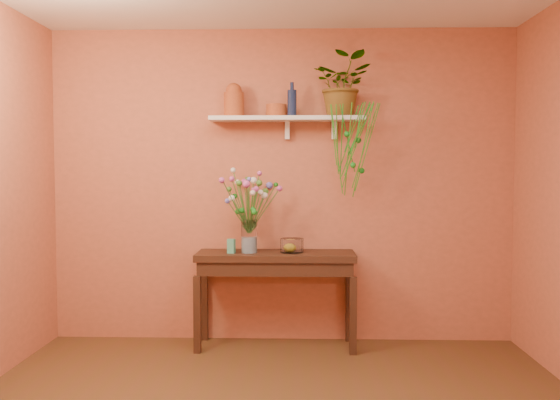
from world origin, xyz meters
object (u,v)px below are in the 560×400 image
at_px(terracotta_jug, 234,101).
at_px(glass_vase, 249,239).
at_px(sideboard, 276,266).
at_px(spider_plant, 343,85).
at_px(glass_bowl, 292,246).
at_px(blue_bottle, 292,103).
at_px(bouquet, 250,194).

relative_size(terracotta_jug, glass_vase, 1.02).
relative_size(sideboard, spider_plant, 2.53).
bearing_deg(glass_bowl, spider_plant, 13.20).
bearing_deg(blue_bottle, bouquet, -163.49).
xyz_separation_m(blue_bottle, spider_plant, (0.43, 0.03, 0.14)).
relative_size(spider_plant, glass_bowl, 2.69).
height_order(sideboard, spider_plant, spider_plant).
distance_m(terracotta_jug, glass_vase, 1.17).
bearing_deg(glass_bowl, terracotta_jug, 169.57).
height_order(terracotta_jug, blue_bottle, blue_bottle).
relative_size(glass_vase, bouquet, 0.50).
xyz_separation_m(glass_vase, bouquet, (0.01, 0.01, 0.37)).
height_order(sideboard, glass_bowl, glass_bowl).
distance_m(sideboard, blue_bottle, 1.38).
distance_m(sideboard, terracotta_jug, 1.44).
bearing_deg(glass_vase, bouquet, 40.89).
xyz_separation_m(sideboard, blue_bottle, (0.13, 0.08, 1.37)).
bearing_deg(spider_plant, glass_bowl, -166.80).
height_order(terracotta_jug, glass_bowl, terracotta_jug).
height_order(terracotta_jug, spider_plant, spider_plant).
height_order(bouquet, glass_bowl, bouquet).
bearing_deg(spider_plant, blue_bottle, -176.51).
bearing_deg(sideboard, bouquet, -174.42).
xyz_separation_m(terracotta_jug, glass_bowl, (0.49, -0.09, -1.22)).
distance_m(sideboard, glass_vase, 0.32).
xyz_separation_m(spider_plant, glass_vase, (-0.78, -0.14, -1.28)).
distance_m(sideboard, bouquet, 0.64).
bearing_deg(terracotta_jug, blue_bottle, -1.88).
height_order(spider_plant, bouquet, spider_plant).
height_order(glass_vase, glass_bowl, glass_vase).
bearing_deg(glass_vase, glass_bowl, 5.61).
bearing_deg(sideboard, spider_plant, 10.87).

